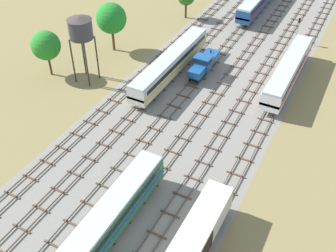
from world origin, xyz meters
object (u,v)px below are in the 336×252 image
(passenger_coach_left_mid, at_px, (171,63))
(shunter_loco_centre_left_midfar, at_px, (204,63))
(signal_post_nearest, at_px, (298,27))
(freight_boxcar_right_near, at_px, (193,242))
(water_tower, at_px, (80,29))
(passenger_coach_centre_nearest, at_px, (97,233))
(diesel_railcar_right_far, at_px, (288,70))

(passenger_coach_left_mid, relative_size, shunter_loco_centre_left_midfar, 2.60)
(shunter_loco_centre_left_midfar, height_order, signal_post_nearest, signal_post_nearest)
(freight_boxcar_right_near, xyz_separation_m, water_tower, (-28.85, 21.71, 6.48))
(freight_boxcar_right_near, relative_size, passenger_coach_left_mid, 0.64)
(signal_post_nearest, bearing_deg, freight_boxcar_right_near, -87.52)
(passenger_coach_centre_nearest, bearing_deg, water_tower, 128.66)
(passenger_coach_centre_nearest, xyz_separation_m, passenger_coach_left_mid, (-8.66, 32.36, 0.00))
(passenger_coach_centre_nearest, distance_m, freight_boxcar_right_near, 9.35)
(water_tower, relative_size, signal_post_nearest, 2.15)
(passenger_coach_left_mid, distance_m, water_tower, 14.95)
(diesel_railcar_right_far, xyz_separation_m, signal_post_nearest, (-2.17, 14.93, 0.62))
(shunter_loco_centre_left_midfar, bearing_deg, diesel_railcar_right_far, 13.42)
(shunter_loco_centre_left_midfar, bearing_deg, signal_post_nearest, 59.01)
(water_tower, xyz_separation_m, signal_post_nearest, (26.67, 28.47, -5.71))
(freight_boxcar_right_near, relative_size, water_tower, 1.29)
(passenger_coach_centre_nearest, height_order, diesel_railcar_right_far, same)
(shunter_loco_centre_left_midfar, xyz_separation_m, signal_post_nearest, (10.83, 18.03, 1.21))
(signal_post_nearest, bearing_deg, passenger_coach_centre_nearest, -96.90)
(shunter_loco_centre_left_midfar, height_order, water_tower, water_tower)
(freight_boxcar_right_near, bearing_deg, diesel_railcar_right_far, 90.01)
(freight_boxcar_right_near, distance_m, diesel_railcar_right_far, 35.26)
(passenger_coach_centre_nearest, height_order, freight_boxcar_right_near, passenger_coach_centre_nearest)
(freight_boxcar_right_near, relative_size, diesel_railcar_right_far, 0.68)
(diesel_railcar_right_far, bearing_deg, passenger_coach_centre_nearest, -102.59)
(freight_boxcar_right_near, bearing_deg, passenger_coach_left_mid, 120.99)
(passenger_coach_centre_nearest, height_order, signal_post_nearest, signal_post_nearest)
(shunter_loco_centre_left_midfar, bearing_deg, passenger_coach_centre_nearest, -83.08)
(freight_boxcar_right_near, relative_size, shunter_loco_centre_left_midfar, 1.65)
(passenger_coach_centre_nearest, relative_size, shunter_loco_centre_left_midfar, 2.60)
(passenger_coach_centre_nearest, relative_size, water_tower, 2.03)
(passenger_coach_centre_nearest, relative_size, freight_boxcar_right_near, 1.57)
(shunter_loco_centre_left_midfar, distance_m, water_tower, 20.21)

